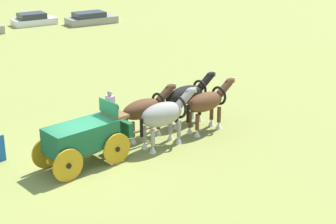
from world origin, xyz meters
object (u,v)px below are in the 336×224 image
object	(u,v)px
show_wagon	(84,137)
draft_horse_lead_near	(187,96)
draft_horse_lead_off	(207,103)
parked_vehicle_e	(34,20)
draft_horse_rear_off	(164,115)
parked_vehicle_f	(91,19)
draft_horse_rear_near	(145,109)

from	to	relation	value
show_wagon	draft_horse_lead_near	bearing A→B (deg)	17.79
draft_horse_lead_off	parked_vehicle_e	size ratio (longest dim) A/B	0.77
draft_horse_rear_off	parked_vehicle_f	xyz separation A→B (m)	(8.13, 27.85, -0.92)
draft_horse_rear_near	parked_vehicle_e	bearing A→B (deg)	82.79
draft_horse_lead_off	show_wagon	bearing A→B (deg)	-174.17
draft_horse_rear_off	parked_vehicle_f	bearing A→B (deg)	73.73
show_wagon	parked_vehicle_e	xyz separation A→B (m)	(7.03, 30.12, -0.71)
draft_horse_rear_off	draft_horse_lead_off	size ratio (longest dim) A/B	1.03
draft_horse_rear_off	draft_horse_lead_off	xyz separation A→B (m)	(2.57, 0.54, -0.06)
draft_horse_lead_near	parked_vehicle_e	world-z (taller)	draft_horse_lead_near
parked_vehicle_e	draft_horse_lead_off	bearing A→B (deg)	-91.61
draft_horse_lead_off	parked_vehicle_f	bearing A→B (deg)	78.49
show_wagon	parked_vehicle_f	bearing A→B (deg)	67.16
draft_horse_rear_near	draft_horse_lead_off	bearing A→B (deg)	-14.73
show_wagon	draft_horse_lead_off	bearing A→B (deg)	5.83
draft_horse_rear_off	parked_vehicle_e	world-z (taller)	draft_horse_rear_off
show_wagon	parked_vehicle_e	bearing A→B (deg)	76.86
draft_horse_rear_off	parked_vehicle_e	xyz separation A→B (m)	(3.39, 30.03, -0.93)
parked_vehicle_e	draft_horse_rear_near	bearing A→B (deg)	-97.21
show_wagon	draft_horse_lead_off	distance (m)	6.24
draft_horse_rear_near	parked_vehicle_f	distance (m)	27.88
draft_horse_rear_off	parked_vehicle_e	bearing A→B (deg)	83.55
draft_horse_lead_near	parked_vehicle_f	size ratio (longest dim) A/B	0.68
draft_horse_rear_near	draft_horse_lead_off	world-z (taller)	draft_horse_lead_off
draft_horse_lead_near	parked_vehicle_f	bearing A→B (deg)	77.38
draft_horse_rear_near	parked_vehicle_e	xyz separation A→B (m)	(3.64, 28.75, -0.81)
parked_vehicle_e	draft_horse_lead_near	bearing A→B (deg)	-92.22
parked_vehicle_e	parked_vehicle_f	xyz separation A→B (m)	(4.74, -2.17, 0.01)
draft_horse_lead_off	parked_vehicle_f	distance (m)	27.89
draft_horse_rear_off	parked_vehicle_f	world-z (taller)	draft_horse_rear_off
parked_vehicle_e	parked_vehicle_f	bearing A→B (deg)	-24.65
draft_horse_rear_near	draft_horse_rear_off	distance (m)	1.31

